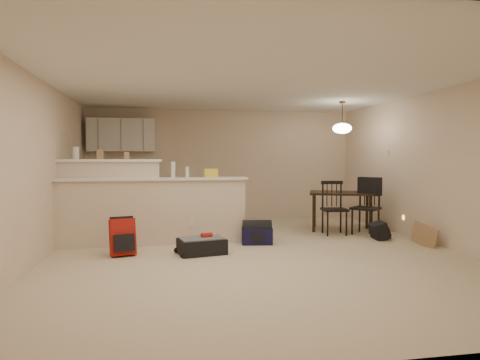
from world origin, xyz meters
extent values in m
plane|color=beige|center=(0.00, 0.00, 0.00)|extent=(7.00, 7.00, 0.00)
plane|color=white|center=(0.00, 0.00, 2.50)|extent=(7.00, 7.00, 0.00)
cube|color=beige|center=(0.00, 3.50, 1.25)|extent=(6.00, 0.02, 2.50)
cube|color=beige|center=(0.00, -3.50, 1.25)|extent=(6.00, 0.02, 2.50)
cube|color=beige|center=(-3.00, 0.00, 1.25)|extent=(0.02, 7.00, 2.50)
cube|color=beige|center=(3.00, 0.00, 1.25)|extent=(0.02, 7.00, 2.50)
cube|color=beige|center=(-1.50, 0.90, 0.53)|extent=(3.00, 0.28, 1.05)
cube|color=white|center=(-1.50, 0.90, 1.07)|extent=(3.08, 0.38, 0.04)
cube|color=beige|center=(-2.20, 1.12, 0.68)|extent=(1.60, 0.24, 1.35)
cube|color=white|center=(-2.20, 1.12, 1.37)|extent=(1.68, 0.34, 0.04)
cube|color=white|center=(-2.20, 3.32, 1.90)|extent=(1.40, 0.34, 0.70)
cube|color=white|center=(-2.00, 3.19, 0.45)|extent=(1.80, 0.60, 0.90)
cube|color=beige|center=(2.98, 1.55, 1.50)|extent=(0.02, 0.12, 0.12)
cylinder|color=silver|center=(-2.72, 1.12, 1.49)|extent=(0.10, 0.10, 0.20)
cube|color=#9D7851|center=(-2.35, 1.12, 1.47)|extent=(0.10, 0.07, 0.16)
cube|color=#9D7851|center=(-1.93, 1.12, 1.45)|extent=(0.08, 0.06, 0.12)
cylinder|color=silver|center=(-1.18, 0.90, 1.22)|extent=(0.07, 0.07, 0.26)
cylinder|color=silver|center=(-0.95, 0.90, 1.18)|extent=(0.06, 0.06, 0.18)
cube|color=#9D7851|center=(-0.56, 0.90, 1.16)|extent=(0.22, 0.18, 0.14)
cube|color=black|center=(2.07, 1.62, 0.73)|extent=(1.41, 1.18, 0.04)
cylinder|color=black|center=(1.47, 1.52, 0.35)|extent=(0.06, 0.06, 0.71)
cylinder|color=black|center=(2.44, 1.14, 0.35)|extent=(0.06, 0.06, 0.71)
cylinder|color=black|center=(1.71, 2.11, 0.35)|extent=(0.06, 0.06, 0.71)
cylinder|color=black|center=(2.67, 1.73, 0.35)|extent=(0.06, 0.06, 0.71)
cylinder|color=brown|center=(2.07, 1.62, 2.25)|extent=(0.02, 0.02, 0.50)
cylinder|color=brown|center=(2.07, 1.62, 2.48)|extent=(0.12, 0.12, 0.03)
ellipsoid|color=white|center=(2.07, 1.62, 1.98)|extent=(0.36, 0.36, 0.20)
cube|color=black|center=(-0.79, 0.05, 0.11)|extent=(0.74, 0.56, 0.23)
cube|color=#A91A13|center=(-1.93, 0.18, 0.26)|extent=(0.39, 0.30, 0.53)
cube|color=#131137|center=(0.17, 0.61, 0.13)|extent=(0.53, 0.34, 0.27)
cube|color=black|center=(2.33, 0.61, 0.15)|extent=(0.27, 0.36, 0.29)
cube|color=#9D7851|center=(2.75, -0.07, 0.18)|extent=(0.15, 0.45, 0.35)
camera|label=1|loc=(-1.36, -6.17, 1.42)|focal=32.00mm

